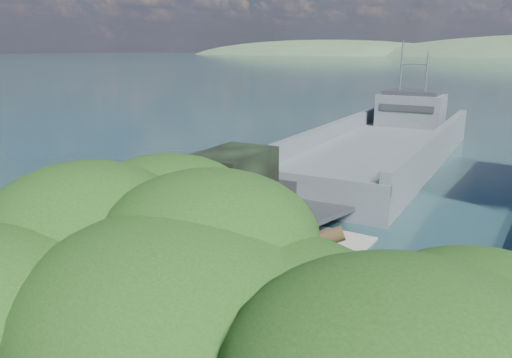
# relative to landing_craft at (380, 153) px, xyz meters

# --- Properties ---
(ground) EXTENTS (1400.00, 1400.00, 0.00)m
(ground) POSITION_rel_landing_craft_xyz_m (0.29, -23.66, -0.83)
(ground) COLOR #1C3C44
(ground) RESTS_ON ground
(boat_ramp) EXTENTS (10.00, 18.00, 0.50)m
(boat_ramp) POSITION_rel_landing_craft_xyz_m (0.29, -24.66, -0.58)
(boat_ramp) COLOR slate
(boat_ramp) RESTS_ON ground
(shoreline_rocks) EXTENTS (3.20, 5.60, 0.90)m
(shoreline_rocks) POSITION_rel_landing_craft_xyz_m (-5.91, -23.16, -0.83)
(shoreline_rocks) COLOR slate
(shoreline_rocks) RESTS_ON ground
(landing_craft) EXTENTS (10.48, 34.52, 10.13)m
(landing_craft) POSITION_rel_landing_craft_xyz_m (0.00, 0.00, 0.00)
(landing_craft) COLOR #4C565A
(landing_craft) RESTS_ON ground
(military_truck) EXTENTS (3.31, 8.79, 4.00)m
(military_truck) POSITION_rel_landing_craft_xyz_m (0.40, -21.88, 1.66)
(military_truck) COLOR black
(military_truck) RESTS_ON boat_ramp
(soldier) EXTENTS (0.64, 0.43, 1.72)m
(soldier) POSITION_rel_landing_craft_xyz_m (-1.87, -23.03, 0.53)
(soldier) COLOR #24321C
(soldier) RESTS_ON boat_ramp
(overhang_tree) EXTENTS (8.13, 7.48, 7.38)m
(overhang_tree) POSITION_rel_landing_craft_xyz_m (9.15, -33.34, 5.08)
(overhang_tree) COLOR black
(overhang_tree) RESTS_ON ground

